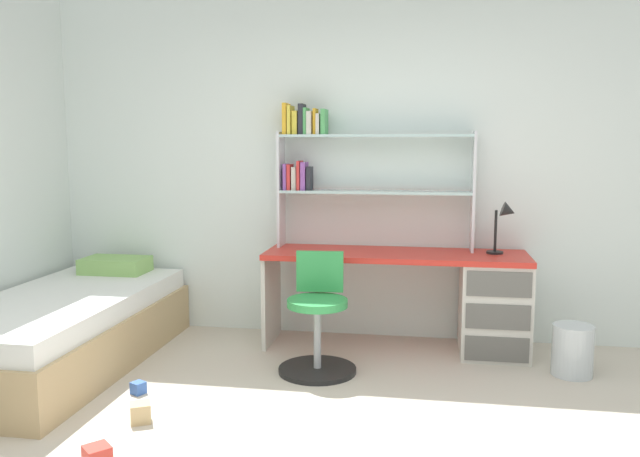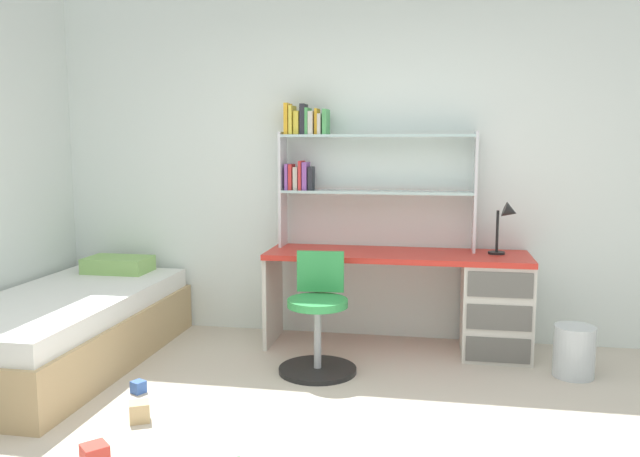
{
  "view_description": "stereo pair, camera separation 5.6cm",
  "coord_description": "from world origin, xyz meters",
  "px_view_note": "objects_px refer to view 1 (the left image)",
  "views": [
    {
      "loc": [
        0.42,
        -2.69,
        1.51
      ],
      "look_at": [
        -0.24,
        1.27,
        0.98
      ],
      "focal_mm": 35.93,
      "sensor_mm": 36.0,
      "label": 1
    },
    {
      "loc": [
        0.48,
        -2.68,
        1.51
      ],
      "look_at": [
        -0.24,
        1.27,
        0.98
      ],
      "focal_mm": 35.93,
      "sensor_mm": 36.0,
      "label": 2
    }
  ],
  "objects_px": {
    "bookshelf_hutch": "(346,161)",
    "waste_bin": "(573,350)",
    "swivel_chair": "(318,325)",
    "toy_block_natural_3": "(140,413)",
    "bed_platform": "(63,330)",
    "desk": "(465,297)",
    "toy_block_blue_0": "(138,388)",
    "desk_lamp": "(505,219)"
  },
  "relations": [
    {
      "from": "desk",
      "to": "swivel_chair",
      "type": "relative_size",
      "value": 2.42
    },
    {
      "from": "desk",
      "to": "desk_lamp",
      "type": "xyz_separation_m",
      "value": [
        0.27,
        0.03,
        0.57
      ]
    },
    {
      "from": "desk",
      "to": "bed_platform",
      "type": "bearing_deg",
      "value": -164.65
    },
    {
      "from": "desk",
      "to": "bookshelf_hutch",
      "type": "distance_m",
      "value": 1.33
    },
    {
      "from": "bookshelf_hutch",
      "to": "toy_block_natural_3",
      "type": "bearing_deg",
      "value": -118.22
    },
    {
      "from": "waste_bin",
      "to": "swivel_chair",
      "type": "bearing_deg",
      "value": -173.42
    },
    {
      "from": "bed_platform",
      "to": "desk_lamp",
      "type": "bearing_deg",
      "value": 14.65
    },
    {
      "from": "bookshelf_hutch",
      "to": "swivel_chair",
      "type": "relative_size",
      "value": 1.86
    },
    {
      "from": "waste_bin",
      "to": "toy_block_blue_0",
      "type": "relative_size",
      "value": 4.61
    },
    {
      "from": "swivel_chair",
      "to": "toy_block_natural_3",
      "type": "relative_size",
      "value": 7.37
    },
    {
      "from": "desk",
      "to": "toy_block_blue_0",
      "type": "relative_size",
      "value": 26.06
    },
    {
      "from": "desk",
      "to": "desk_lamp",
      "type": "height_order",
      "value": "desk_lamp"
    },
    {
      "from": "toy_block_blue_0",
      "to": "desk_lamp",
      "type": "bearing_deg",
      "value": 27.64
    },
    {
      "from": "bookshelf_hutch",
      "to": "toy_block_blue_0",
      "type": "relative_size",
      "value": 20.06
    },
    {
      "from": "toy_block_natural_3",
      "to": "bed_platform",
      "type": "bearing_deg",
      "value": 139.93
    },
    {
      "from": "waste_bin",
      "to": "toy_block_blue_0",
      "type": "distance_m",
      "value": 2.79
    },
    {
      "from": "desk_lamp",
      "to": "waste_bin",
      "type": "xyz_separation_m",
      "value": [
        0.41,
        -0.41,
        -0.81
      ]
    },
    {
      "from": "bookshelf_hutch",
      "to": "waste_bin",
      "type": "bearing_deg",
      "value": -19.02
    },
    {
      "from": "desk_lamp",
      "to": "toy_block_natural_3",
      "type": "bearing_deg",
      "value": -143.01
    },
    {
      "from": "swivel_chair",
      "to": "toy_block_blue_0",
      "type": "height_order",
      "value": "swivel_chair"
    },
    {
      "from": "desk_lamp",
      "to": "bed_platform",
      "type": "height_order",
      "value": "desk_lamp"
    },
    {
      "from": "bookshelf_hutch",
      "to": "bed_platform",
      "type": "relative_size",
      "value": 0.7
    },
    {
      "from": "toy_block_blue_0",
      "to": "toy_block_natural_3",
      "type": "height_order",
      "value": "toy_block_natural_3"
    },
    {
      "from": "toy_block_natural_3",
      "to": "waste_bin",
      "type": "bearing_deg",
      "value": 24.83
    },
    {
      "from": "desk",
      "to": "bed_platform",
      "type": "xyz_separation_m",
      "value": [
        -2.73,
        -0.75,
        -0.16
      ]
    },
    {
      "from": "swivel_chair",
      "to": "toy_block_natural_3",
      "type": "distance_m",
      "value": 1.29
    },
    {
      "from": "desk_lamp",
      "to": "bed_platform",
      "type": "distance_m",
      "value": 3.18
    },
    {
      "from": "swivel_chair",
      "to": "desk_lamp",
      "type": "bearing_deg",
      "value": 25.74
    },
    {
      "from": "desk",
      "to": "waste_bin",
      "type": "xyz_separation_m",
      "value": [
        0.68,
        -0.38,
        -0.24
      ]
    },
    {
      "from": "bookshelf_hutch",
      "to": "waste_bin",
      "type": "distance_m",
      "value": 2.06
    },
    {
      "from": "swivel_chair",
      "to": "bed_platform",
      "type": "relative_size",
      "value": 0.38
    },
    {
      "from": "bookshelf_hutch",
      "to": "toy_block_natural_3",
      "type": "xyz_separation_m",
      "value": [
        -0.91,
        -1.69,
        -1.33
      ]
    },
    {
      "from": "swivel_chair",
      "to": "waste_bin",
      "type": "xyz_separation_m",
      "value": [
        1.66,
        0.19,
        -0.14
      ]
    },
    {
      "from": "toy_block_blue_0",
      "to": "toy_block_natural_3",
      "type": "bearing_deg",
      "value": -63.06
    },
    {
      "from": "bookshelf_hutch",
      "to": "bed_platform",
      "type": "distance_m",
      "value": 2.34
    },
    {
      "from": "bookshelf_hutch",
      "to": "bed_platform",
      "type": "xyz_separation_m",
      "value": [
        -1.83,
        -0.91,
        -1.13
      ]
    },
    {
      "from": "swivel_chair",
      "to": "toy_block_natural_3",
      "type": "xyz_separation_m",
      "value": [
        -0.82,
        -0.96,
        -0.26
      ]
    },
    {
      "from": "desk",
      "to": "desk_lamp",
      "type": "relative_size",
      "value": 4.97
    },
    {
      "from": "waste_bin",
      "to": "toy_block_blue_0",
      "type": "height_order",
      "value": "waste_bin"
    },
    {
      "from": "bookshelf_hutch",
      "to": "desk",
      "type": "bearing_deg",
      "value": -10.4
    },
    {
      "from": "desk_lamp",
      "to": "toy_block_natural_3",
      "type": "distance_m",
      "value": 2.75
    },
    {
      "from": "desk",
      "to": "toy_block_blue_0",
      "type": "distance_m",
      "value": 2.33
    }
  ]
}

